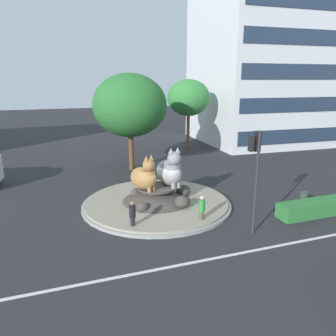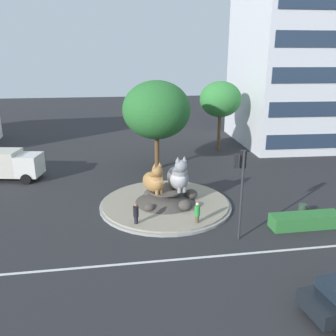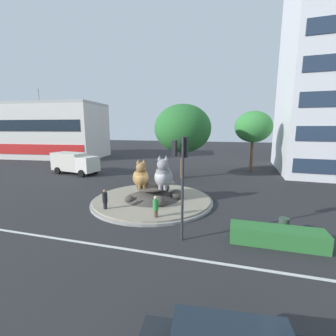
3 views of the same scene
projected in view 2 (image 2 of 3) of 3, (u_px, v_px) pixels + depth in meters
ground_plane at (166, 205)px, 25.59m from camera, size 160.00×160.00×0.00m
lane_centreline at (185, 259)px, 18.71m from camera, size 112.00×0.20×0.01m
roundabout_island at (166, 200)px, 25.47m from camera, size 9.72×9.72×1.26m
cat_statue_tabby at (154, 181)px, 24.61m from camera, size 2.04×2.61×2.28m
cat_statue_grey at (178, 177)px, 25.06m from camera, size 1.86×2.84×2.62m
traffic_light_mast at (241, 176)px, 19.67m from camera, size 0.77×0.48×5.51m
office_tower at (324, 27)px, 41.68m from camera, size 20.19×15.92×28.30m
clipped_hedge_strip at (306, 221)px, 22.16m from camera, size 4.62×1.20×0.90m
broadleaf_tree_behind_island at (157, 110)px, 32.64m from camera, size 6.51×6.51×8.58m
second_tree_near_tower at (220, 99)px, 39.56m from camera, size 4.80×4.80×8.07m
pedestrian_black_shirt at (136, 215)px, 21.94m from camera, size 0.35×0.35×1.71m
pedestrian_green_shirt at (197, 214)px, 22.06m from camera, size 0.36×0.36×1.70m
delivery_box_truck at (4, 163)px, 30.73m from camera, size 6.67×3.54×2.70m
litter_bin at (302, 210)px, 23.68m from camera, size 0.56×0.56×0.90m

